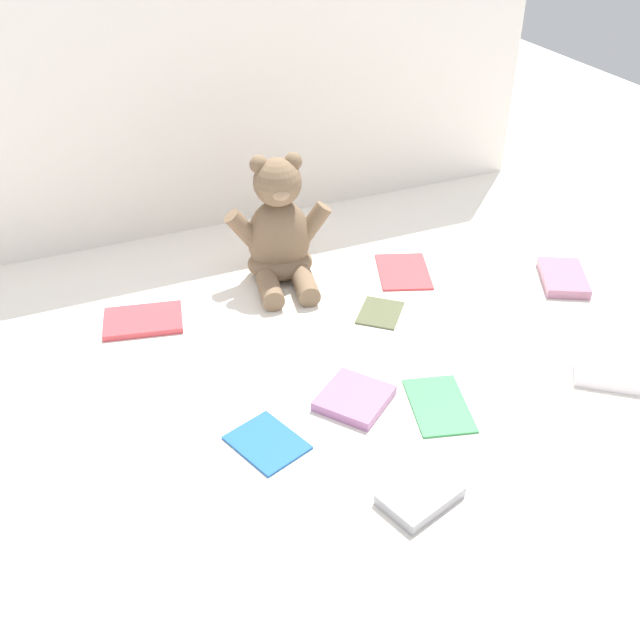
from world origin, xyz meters
TOP-DOWN VIEW (x-y plane):
  - ground_plane at (0.00, 0.00)m, footprint 3.20×3.20m
  - backdrop_drape at (0.00, 0.48)m, footprint 1.54×0.03m
  - teddy_bear at (0.07, 0.20)m, footprint 0.21×0.20m
  - book_case_0 at (0.19, 0.01)m, footprint 0.11×0.12m
  - book_case_1 at (-0.21, 0.15)m, footprint 0.15×0.12m
  - book_case_2 at (0.15, -0.25)m, footprint 0.12×0.15m
  - book_case_3 at (0.30, 0.12)m, footprint 0.14×0.16m
  - book_case_4 at (0.45, -0.31)m, footprint 0.14×0.13m
  - book_case_5 at (-0.12, -0.23)m, footprint 0.12×0.13m
  - book_case_6 at (0.04, -0.19)m, footprint 0.14×0.14m
  - book_case_7 at (0.56, -0.03)m, footprint 0.13×0.15m
  - book_case_8 at (0.03, -0.41)m, footprint 0.12×0.10m

SIDE VIEW (x-z plane):
  - ground_plane at x=0.00m, z-range 0.00..0.00m
  - book_case_0 at x=0.19m, z-range 0.00..0.01m
  - book_case_2 at x=0.15m, z-range 0.00..0.01m
  - book_case_3 at x=0.30m, z-range 0.00..0.01m
  - book_case_5 at x=-0.12m, z-range 0.00..0.01m
  - book_case_1 at x=-0.21m, z-range 0.00..0.01m
  - book_case_6 at x=0.04m, z-range 0.00..0.02m
  - book_case_4 at x=0.45m, z-range 0.00..0.02m
  - book_case_8 at x=0.03m, z-range 0.00..0.02m
  - book_case_7 at x=0.56m, z-range 0.00..0.02m
  - teddy_bear at x=0.07m, z-range -0.03..0.22m
  - backdrop_drape at x=0.00m, z-range 0.00..0.60m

